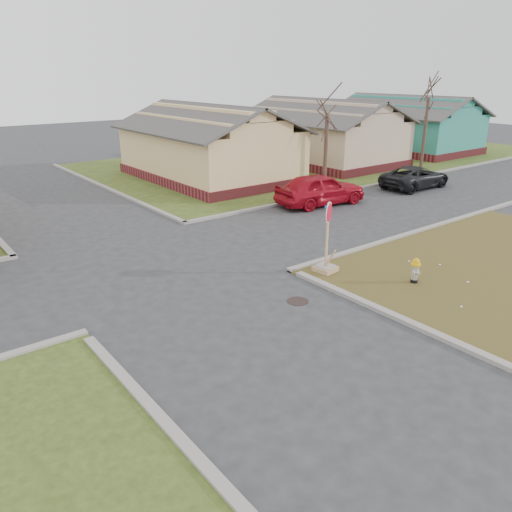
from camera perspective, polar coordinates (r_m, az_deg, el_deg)
ground at (r=14.11m, az=-3.26°, el=-6.85°), size 120.00×120.00×0.00m
verge_far_right at (r=41.13m, az=7.96°, el=11.15°), size 37.00×19.00×0.05m
curbs at (r=18.12m, az=-12.29°, el=-0.99°), size 80.00×40.00×0.12m
manhole at (r=14.99m, az=4.80°, el=-5.16°), size 0.64×0.64×0.01m
side_house_yellow at (r=32.13m, az=-5.46°, el=12.62°), size 7.60×11.60×4.70m
side_house_tan at (r=38.38m, az=7.59°, el=13.78°), size 7.60×11.60×4.70m
side_house_teal at (r=45.98m, az=16.73°, el=14.18°), size 7.60×11.60×4.70m
tree_mid_right at (r=29.76m, az=7.96°, el=11.84°), size 0.22×0.22×4.20m
tree_far_right at (r=37.64m, az=18.72°, el=13.17°), size 0.22×0.22×4.76m
fire_hydrant at (r=16.75m, az=17.75°, el=-1.43°), size 0.31×0.31×0.84m
stop_sign at (r=17.00m, az=8.01°, el=-0.06°), size 0.69×0.67×2.44m
red_sedan at (r=25.88m, az=7.36°, el=7.61°), size 5.01×2.50×1.64m
dark_pickup at (r=31.05m, az=17.75°, el=8.60°), size 4.63×2.15×1.28m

